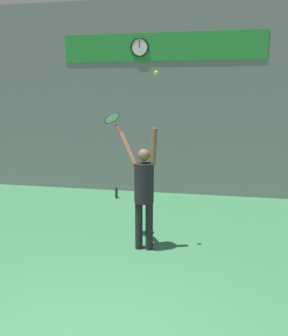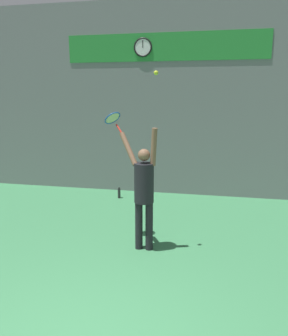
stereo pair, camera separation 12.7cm
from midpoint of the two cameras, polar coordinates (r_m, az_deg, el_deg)
back_wall at (r=8.77m, az=2.60°, el=11.63°), size 18.00×0.10×5.00m
sponsor_banner at (r=8.79m, az=2.64°, el=20.34°), size 5.13×0.02×0.69m
scoreboard_clock at (r=8.86m, az=-1.21°, el=20.28°), size 0.48×0.04×0.48m
tennis_player at (r=5.55m, az=-0.70°, el=-3.62°), size 0.74×0.46×2.13m
tennis_racket at (r=5.83m, az=-6.17°, el=8.48°), size 0.40×0.39×0.37m
tennis_ball at (r=5.27m, az=1.41°, el=16.24°), size 0.07×0.07×0.07m
water_bottle at (r=8.62m, az=-5.25°, el=-4.41°), size 0.07×0.07×0.29m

